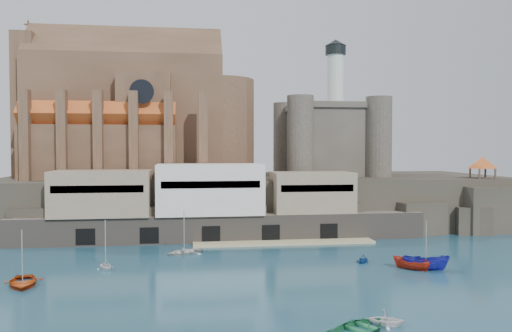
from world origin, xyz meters
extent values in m
plane|color=navy|center=(0.00, 0.00, 0.00)|extent=(300.00, 300.00, 0.00)
cube|color=#29251E|center=(0.00, 40.00, 5.00)|extent=(100.00, 34.00, 10.00)
cube|color=#29251E|center=(-38.00, 23.50, 3.00)|extent=(9.00, 5.00, 6.00)
cube|color=#29251E|center=(-22.00, 23.50, 3.00)|extent=(9.00, 5.00, 6.00)
cube|color=#29251E|center=(-5.00, 23.50, 3.00)|extent=(9.00, 5.00, 6.00)
cube|color=#29251E|center=(12.00, 23.50, 3.00)|extent=(9.00, 5.00, 6.00)
cube|color=#29251E|center=(28.00, 23.50, 3.00)|extent=(9.00, 5.00, 6.00)
cube|color=#6D6257|center=(-8.00, 22.50, 2.25)|extent=(70.00, 6.00, 4.50)
cube|color=tan|center=(2.00, 18.00, 0.15)|extent=(30.00, 4.00, 0.40)
cube|color=black|center=(-30.00, 19.60, 1.60)|extent=(3.00, 0.40, 2.60)
cube|color=black|center=(-20.00, 19.60, 1.60)|extent=(3.00, 0.40, 2.60)
cube|color=black|center=(-10.00, 19.60, 1.60)|extent=(3.00, 0.40, 2.60)
cube|color=black|center=(0.00, 19.60, 1.60)|extent=(3.00, 0.40, 2.60)
cube|color=black|center=(10.00, 19.60, 1.60)|extent=(3.00, 0.40, 2.60)
cube|color=gray|center=(-28.00, 23.50, 8.25)|extent=(16.00, 9.00, 7.50)
cube|color=silver|center=(-10.00, 23.50, 8.75)|extent=(18.00, 9.00, 8.50)
cube|color=gray|center=(8.00, 23.50, 8.00)|extent=(14.00, 8.00, 7.00)
cube|color=brown|center=(-26.00, 42.00, 22.00)|extent=(38.00, 14.00, 24.00)
cube|color=brown|center=(-26.00, 42.00, 34.00)|extent=(38.00, 13.01, 13.01)
cylinder|color=brown|center=(-7.00, 42.00, 20.00)|extent=(14.00, 14.00, 20.00)
cube|color=brown|center=(-22.00, 42.00, 20.00)|extent=(10.00, 20.00, 20.00)
cube|color=brown|center=(-30.00, 32.50, 15.00)|extent=(28.00, 5.00, 10.00)
cube|color=brown|center=(-30.00, 51.50, 15.00)|extent=(28.00, 5.00, 10.00)
cube|color=#C35321|center=(-30.00, 32.50, 21.60)|extent=(28.00, 5.66, 5.66)
cube|color=#C35321|center=(-30.00, 51.50, 21.60)|extent=(28.00, 5.66, 5.66)
cube|color=brown|center=(-45.00, 42.00, 24.00)|extent=(4.00, 10.00, 28.00)
cylinder|color=black|center=(-22.00, 29.95, 26.00)|extent=(4.40, 0.30, 4.40)
cube|color=brown|center=(-42.00, 29.50, 18.00)|extent=(1.60, 2.20, 16.00)
cube|color=brown|center=(-35.80, 29.50, 18.00)|extent=(1.60, 2.20, 16.00)
cube|color=brown|center=(-29.60, 29.50, 18.00)|extent=(1.60, 2.20, 16.00)
cube|color=brown|center=(-23.40, 29.50, 18.00)|extent=(1.60, 2.20, 16.00)
cube|color=brown|center=(-17.20, 29.50, 18.00)|extent=(1.60, 2.20, 16.00)
cube|color=brown|center=(-11.00, 29.50, 18.00)|extent=(1.60, 2.20, 16.00)
cube|color=#474138|center=(16.00, 41.00, 17.00)|extent=(16.00, 16.00, 14.00)
cube|color=#474138|center=(16.00, 41.00, 24.40)|extent=(17.00, 17.00, 1.20)
cylinder|color=#474138|center=(8.00, 33.00, 18.00)|extent=(5.20, 5.20, 16.00)
cylinder|color=#474138|center=(24.00, 33.00, 18.00)|extent=(5.20, 5.20, 16.00)
cylinder|color=#474138|center=(8.00, 49.00, 18.00)|extent=(5.20, 5.20, 16.00)
cylinder|color=#474138|center=(24.00, 49.00, 18.00)|extent=(5.20, 5.20, 16.00)
cylinder|color=silver|center=(18.00, 43.00, 30.00)|extent=(3.60, 3.60, 12.00)
cylinder|color=black|center=(18.00, 43.00, 37.00)|extent=(4.40, 4.40, 2.00)
cone|color=black|center=(18.00, 43.00, 38.60)|extent=(4.60, 4.60, 1.40)
cube|color=#29251E|center=(42.00, 26.00, 4.35)|extent=(12.00, 10.00, 8.70)
cube|color=#29251E|center=(38.00, 23.00, 2.50)|extent=(6.00, 5.00, 5.00)
cube|color=#29251E|center=(47.00, 28.00, 3.00)|extent=(5.00, 4.00, 6.00)
cube|color=brown|center=(42.00, 26.00, 8.85)|extent=(4.20, 4.20, 0.30)
cylinder|color=brown|center=(40.40, 24.40, 10.30)|extent=(0.36, 0.36, 3.20)
cylinder|color=brown|center=(43.60, 24.40, 10.30)|extent=(0.36, 0.36, 3.20)
cylinder|color=brown|center=(40.40, 27.60, 10.30)|extent=(0.36, 0.36, 3.20)
cylinder|color=brown|center=(43.60, 27.60, 10.30)|extent=(0.36, 0.36, 3.20)
pyramid|color=#C35321|center=(42.00, 26.00, 13.00)|extent=(6.40, 6.40, 2.20)
imported|color=#A9370E|center=(-32.51, -2.82, 0.00)|extent=(4.76, 2.41, 6.41)
imported|color=white|center=(3.76, -20.69, 0.00)|extent=(2.64, 3.30, 3.33)
imported|color=#1E20A0|center=(16.81, -1.96, 0.00)|extent=(2.88, 2.84, 5.89)
imported|color=#207345|center=(0.96, -22.00, 0.00)|extent=(3.79, 4.49, 6.43)
imported|color=white|center=(-24.37, 3.94, 0.00)|extent=(3.03, 2.71, 3.00)
imported|color=#B62813|center=(14.97, -1.54, 0.00)|extent=(2.64, 2.64, 4.89)
imported|color=silver|center=(-14.32, 12.08, 0.00)|extent=(2.98, 4.08, 5.63)
imported|color=navy|center=(10.17, 3.12, 0.00)|extent=(2.75, 2.62, 2.74)
camera|label=1|loc=(-13.43, -62.47, 15.67)|focal=35.00mm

